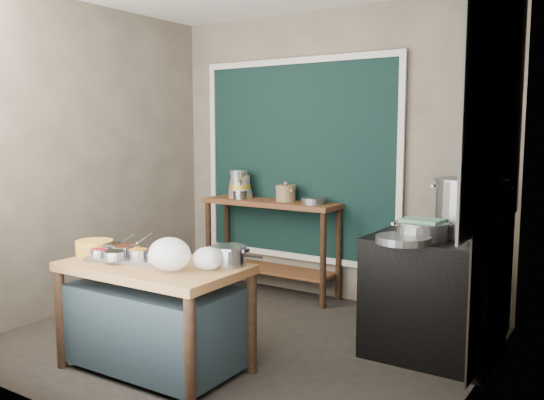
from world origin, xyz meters
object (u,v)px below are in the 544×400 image
Objects in this scene: prep_table at (155,317)px; condiment_tray at (135,256)px; steamer at (422,230)px; utensil_cup at (240,195)px; ceramic_crock at (286,194)px; back_counter at (271,247)px; yellow_basin at (94,247)px; saucepan at (229,256)px; stove_block at (433,299)px; stock_pot at (471,207)px.

prep_table is 0.45m from condiment_tray.
utensil_cup is at bearing 160.54° from steamer.
back_counter is at bearing -169.49° from ceramic_crock.
utensil_cup is (-0.34, -0.06, 0.52)m from back_counter.
ceramic_crock is at bearing 10.51° from back_counter.
saucepan is at bearing 13.81° from yellow_basin.
stove_block is 1.99m from ceramic_crock.
stock_pot reaches higher than utensil_cup.
prep_table is 2.17m from ceramic_crock.
yellow_basin is 2.76m from stock_pot.
saucepan is at bearing -135.43° from steamer.
stock_pot is (1.93, -0.55, 0.07)m from ceramic_crock.
utensil_cup reaches higher than saucepan.
stove_block is 3.68× the size of saucepan.
utensil_cup is (-0.16, 1.99, 0.19)m from yellow_basin.
ceramic_crock reaches higher than saucepan.
yellow_basin is 2.01m from utensil_cup.
stove_block is at bearing 40.41° from saucepan.
ceramic_crock is at bearing 95.47° from prep_table.
stove_block is 2.50m from yellow_basin.
back_counter is 1.61× the size of stove_block.
saucepan is at bearing -69.21° from ceramic_crock.
prep_table is 2.19m from utensil_cup.
utensil_cup is at bearing 163.35° from stove_block.
yellow_basin is 2.12m from ceramic_crock.
ceramic_crock reaches higher than utensil_cup.
stove_block reaches higher than prep_table.
stove_block is 1.55m from saucepan.
utensil_cup reaches higher than prep_table.
steamer reaches higher than saucepan.
back_counter is 2.69× the size of stock_pot.
stock_pot reaches higher than steamer.
saucepan is (0.46, 0.23, 0.44)m from prep_table.
stock_pot reaches higher than yellow_basin.
steamer is at bearing -19.46° from utensil_cup.
ceramic_crock is (-0.23, 2.06, 0.65)m from prep_table.
prep_table is 1.39× the size of stove_block.
back_counter reaches higher than prep_table.
yellow_basin is 0.70× the size of steamer.
prep_table is 5.11× the size of saucepan.
condiment_tray is at bearing -89.97° from ceramic_crock.
saucepan reaches higher than condiment_tray.
stove_block is 6.29× the size of utensil_cup.
steamer is at bearing 34.51° from condiment_tray.
ceramic_crock is (0.34, 2.08, 0.22)m from yellow_basin.
utensil_cup is (-0.73, 1.97, 0.62)m from prep_table.
prep_table is at bearing -140.29° from steamer.
stock_pot is (2.27, 1.53, 0.29)m from yellow_basin.
yellow_basin is at bearing -178.69° from prep_table.
prep_table is 0.86× the size of back_counter.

